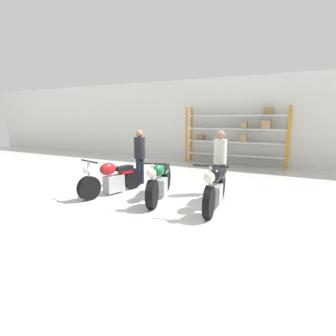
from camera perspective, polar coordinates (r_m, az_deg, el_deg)
ground_plane at (r=6.36m, az=-1.63°, el=-6.81°), size 30.00×30.00×0.00m
back_wall at (r=11.61m, az=12.48°, el=10.00°), size 30.00×0.08×3.60m
shelving_rack at (r=11.14m, az=14.77°, el=7.19°), size 4.12×0.63×2.38m
motorcycle_red at (r=6.87m, az=-12.02°, el=-2.39°), size 0.81×1.91×0.94m
motorcycle_green at (r=6.36m, az=-1.83°, el=-2.85°), size 0.86×2.11×0.99m
motorcycle_black at (r=5.77m, az=10.30°, el=-3.97°), size 0.69×2.01×1.05m
person_browsing at (r=7.64m, az=-6.18°, el=3.28°), size 0.33×0.33×1.59m
person_near_rack at (r=6.75m, az=11.26°, el=2.29°), size 0.45×0.45×1.62m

